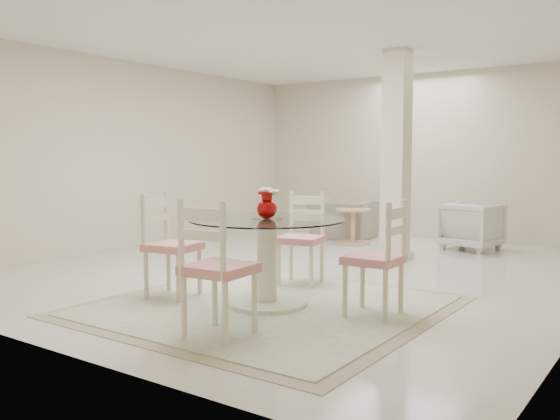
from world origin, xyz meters
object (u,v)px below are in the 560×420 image
Objects in this scene: dining_chair_west at (166,237)px; dining_chair_south at (213,259)px; red_vase at (267,204)px; side_table at (353,228)px; column at (396,156)px; dining_table at (267,262)px; armchair_white at (471,226)px; dining_chair_east at (382,250)px; dining_chair_north at (303,231)px; recliner_taupe at (343,219)px.

dining_chair_south is (1.24, -0.74, 0.02)m from dining_chair_west.
red_vase is 4.08m from side_table.
column reaches higher than dining_table.
side_table is (-1.65, -0.52, -0.09)m from armchair_white.
dining_chair_east is 0.95× the size of dining_chair_south.
side_table is at bearing -77.66° from dining_chair_south.
side_table is (-1.19, 3.84, -0.66)m from red_vase.
side_table is at bearing 94.65° from dining_chair_north.
dining_chair_south is 2.06× the size of side_table.
dining_chair_west is (-0.87, -3.23, -0.78)m from column.
dining_table is at bearing -95.71° from red_vase.
dining_table is 1.04m from dining_chair_south.
column is 2.52× the size of dining_chair_east.
side_table is at bearing 107.26° from red_vase.
dining_chair_west is (-0.73, -1.24, 0.01)m from dining_chair_north.
armchair_white is (1.44, 4.63, -0.23)m from dining_chair_west.
dining_chair_west is at bearing -165.33° from red_vase.
dining_chair_east is (1.10, -2.73, -0.79)m from column.
dining_chair_south reaches higher than dining_chair_east.
dining_chair_north is at bearing 88.50° from armchair_white.
dining_table is 1.41× the size of recliner_taupe.
red_vase reaches higher than side_table.
dining_chair_south is at bearing 98.17° from armchair_white.
dining_chair_south is at bearing -73.41° from side_table.
dining_chair_east reaches higher than armchair_white.
column is at bearing 92.19° from dining_table.
dining_chair_south is 1.51× the size of armchair_white.
dining_chair_east is at bearing -44.14° from dining_chair_north.
dining_chair_east reaches higher than side_table.
dining_table is at bearing -87.81° from column.
dining_chair_north reaches higher than red_vase.
dining_chair_east is 1.95× the size of side_table.
dining_table is (0.11, -2.98, -0.95)m from column.
recliner_taupe is at bearing -150.50° from dining_chair_east.
side_table is (-0.93, 2.86, -0.31)m from dining_chair_north.
column is at bearing 72.41° from dining_chair_north.
column is 9.85× the size of red_vase.
red_vase is 1.07m from dining_chair_south.
dining_chair_east is 0.98× the size of dining_chair_west.
red_vase is at bearing 94.45° from armchair_white.
dining_chair_west is at bearing -87.14° from side_table.
red_vase is 1.08m from dining_chair_east.
dining_chair_south reaches higher than dining_chair_west.
dining_chair_west is (-0.99, -0.26, -0.34)m from red_vase.
dining_table reaches higher than side_table.
side_table is at bearing 28.02° from armchair_white.
side_table is at bearing 126.94° from recliner_taupe.
dining_chair_south is at bearing -89.10° from dining_chair_north.
recliner_taupe is 2.12m from armchair_white.
dining_chair_south reaches higher than recliner_taupe.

